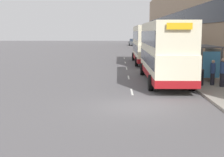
# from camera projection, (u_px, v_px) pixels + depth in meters

# --- Properties ---
(ground_plane) EXTENTS (220.00, 220.00, 0.00)m
(ground_plane) POSITION_uv_depth(u_px,v_px,m) (135.00, 107.00, 15.35)
(ground_plane) COLOR #5B595B
(pavement) EXTENTS (5.00, 93.00, 0.14)m
(pavement) POSITION_uv_depth(u_px,v_px,m) (161.00, 53.00, 53.27)
(pavement) COLOR gray
(pavement) RESTS_ON ground_plane
(terrace_facade) EXTENTS (3.10, 93.00, 12.71)m
(terrace_facade) POSITION_uv_depth(u_px,v_px,m) (186.00, 15.00, 52.26)
(terrace_facade) COLOR #9E846B
(terrace_facade) RESTS_ON ground_plane
(lane_mark_0) EXTENTS (0.12, 2.00, 0.01)m
(lane_mark_0) POSITION_uv_depth(u_px,v_px,m) (132.00, 92.00, 19.06)
(lane_mark_0) COLOR silver
(lane_mark_0) RESTS_ON ground_plane
(lane_mark_1) EXTENTS (0.12, 2.00, 0.01)m
(lane_mark_1) POSITION_uv_depth(u_px,v_px,m) (129.00, 77.00, 25.10)
(lane_mark_1) COLOR silver
(lane_mark_1) RESTS_ON ground_plane
(lane_mark_2) EXTENTS (0.12, 2.00, 0.01)m
(lane_mark_2) POSITION_uv_depth(u_px,v_px,m) (127.00, 68.00, 31.14)
(lane_mark_2) COLOR silver
(lane_mark_2) RESTS_ON ground_plane
(lane_mark_3) EXTENTS (0.12, 2.00, 0.01)m
(lane_mark_3) POSITION_uv_depth(u_px,v_px,m) (125.00, 62.00, 37.18)
(lane_mark_3) COLOR silver
(lane_mark_3) RESTS_ON ground_plane
(lane_mark_4) EXTENTS (0.12, 2.00, 0.01)m
(lane_mark_4) POSITION_uv_depth(u_px,v_px,m) (124.00, 58.00, 43.22)
(lane_mark_4) COLOR silver
(lane_mark_4) RESTS_ON ground_plane
(bus_shelter) EXTENTS (1.60, 4.20, 2.48)m
(bus_shelter) POSITION_uv_depth(u_px,v_px,m) (207.00, 56.00, 23.06)
(bus_shelter) COLOR #4C4C51
(bus_shelter) RESTS_ON ground_plane
(double_decker_bus_near) EXTENTS (2.85, 10.97, 4.30)m
(double_decker_bus_near) POSITION_uv_depth(u_px,v_px,m) (164.00, 51.00, 22.48)
(double_decker_bus_near) COLOR beige
(double_decker_bus_near) RESTS_ON ground_plane
(double_decker_bus_ahead) EXTENTS (2.85, 10.81, 4.30)m
(double_decker_bus_ahead) POSITION_uv_depth(u_px,v_px,m) (146.00, 44.00, 35.82)
(double_decker_bus_ahead) COLOR beige
(double_decker_bus_ahead) RESTS_ON ground_plane
(car_0) EXTENTS (2.04, 3.94, 1.79)m
(car_0) POSITION_uv_depth(u_px,v_px,m) (133.00, 42.00, 82.73)
(car_0) COLOR #4C5156
(car_0) RESTS_ON ground_plane
(pedestrian_at_shelter) EXTENTS (0.33, 0.33, 1.67)m
(pedestrian_at_shelter) POSITION_uv_depth(u_px,v_px,m) (213.00, 72.00, 20.58)
(pedestrian_at_shelter) COLOR #23232D
(pedestrian_at_shelter) RESTS_ON ground_plane
(pedestrian_1) EXTENTS (0.32, 0.32, 1.61)m
(pedestrian_1) POSITION_uv_depth(u_px,v_px,m) (213.00, 65.00, 25.54)
(pedestrian_1) COLOR #23232D
(pedestrian_1) RESTS_ON ground_plane
(pedestrian_3) EXTENTS (0.36, 0.36, 1.83)m
(pedestrian_3) POSITION_uv_depth(u_px,v_px,m) (189.00, 65.00, 24.00)
(pedestrian_3) COLOR #23232D
(pedestrian_3) RESTS_ON ground_plane
(pedestrian_4) EXTENTS (0.37, 0.37, 1.84)m
(pedestrian_4) POSITION_uv_depth(u_px,v_px,m) (223.00, 72.00, 19.96)
(pedestrian_4) COLOR #23232D
(pedestrian_4) RESTS_ON ground_plane
(litter_bin) EXTENTS (0.55, 0.55, 1.05)m
(litter_bin) POSITION_uv_depth(u_px,v_px,m) (199.00, 77.00, 20.62)
(litter_bin) COLOR black
(litter_bin) RESTS_ON ground_plane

